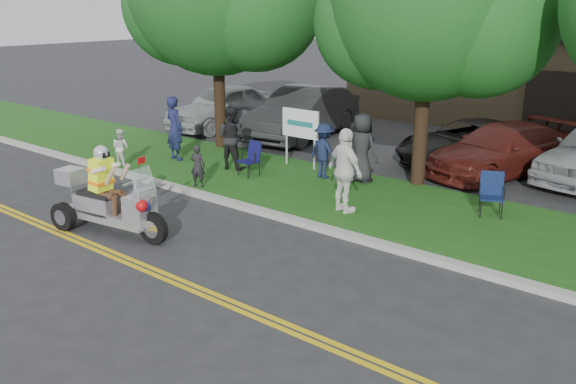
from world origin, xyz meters
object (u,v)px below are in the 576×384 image
Objects in this scene: parked_car_left at (303,113)px; parked_car_right at (502,150)px; spectator_adult_right at (345,171)px; parked_car_mid at (470,143)px; trike_scooter at (107,203)px; lawn_chair_b at (492,191)px; parked_car_far_left at (223,106)px; spectator_adult_mid at (231,138)px; lawn_chair_a at (252,156)px; spectator_adult_left at (175,128)px.

parked_car_left is 7.20m from parked_car_right.
spectator_adult_right reaches higher than parked_car_mid.
lawn_chair_b is (5.81, 5.87, -0.01)m from trike_scooter.
parked_car_far_left reaches higher than parked_car_mid.
trike_scooter is 5.25m from spectator_adult_mid.
lawn_chair_a is 0.49× the size of spectator_adult_left.
trike_scooter is at bearing -160.53° from lawn_chair_b.
parked_car_left is (-2.15, 5.00, 0.26)m from lawn_chair_a.
parked_car_mid is (3.91, 5.27, 0.02)m from lawn_chair_a.
spectator_adult_left is (-2.93, -0.15, 0.42)m from lawn_chair_a.
lawn_chair_a is 6.32m from lawn_chair_b.
spectator_adult_mid reaches higher than parked_car_mid.
lawn_chair_a is 0.53× the size of spectator_adult_mid.
lawn_chair_a is at bearing -104.52° from parked_car_mid.
parked_car_far_left is at bearing -159.84° from parked_car_right.
lawn_chair_b is 0.20× the size of parked_car_mid.
trike_scooter reaches higher than parked_car_right.
parked_car_far_left reaches higher than lawn_chair_b.
parked_car_right is (1.40, 5.65, -0.36)m from spectator_adult_right.
lawn_chair_a is 0.19× the size of parked_car_far_left.
lawn_chair_b is 7.22m from spectator_adult_mid.
lawn_chair_b is 0.54× the size of spectator_adult_mid.
parked_car_right is at bearing 81.96° from lawn_chair_b.
parked_car_right reaches higher than parked_car_mid.
trike_scooter reaches higher than parked_car_mid.
lawn_chair_b is at bearing -163.24° from spectator_adult_left.
spectator_adult_mid is (-0.93, 0.18, 0.36)m from lawn_chair_a.
spectator_adult_mid is (-7.17, -0.81, 0.35)m from lawn_chair_b.
lawn_chair_b is 0.50× the size of spectator_adult_right.
spectator_adult_mid is at bearing -161.06° from spectator_adult_left.
parked_car_mid is at bearing -143.72° from spectator_adult_mid.
parked_car_left is (-5.79, 5.92, -0.17)m from spectator_adult_right.
spectator_adult_mid is at bearing -83.68° from parked_car_left.
spectator_adult_mid is 0.37× the size of parked_car_right.
parked_car_left reaches higher than lawn_chair_b.
parked_car_right is at bearing -152.86° from spectator_adult_mid.
lawn_chair_a is at bearing -38.78° from parked_car_far_left.
parked_car_far_left is at bearing -11.38° from spectator_adult_right.
parked_car_left reaches higher than parked_car_far_left.
parked_car_mid is (4.83, 5.09, -0.34)m from spectator_adult_mid.
spectator_adult_right is (6.57, -0.77, 0.00)m from spectator_adult_left.
spectator_adult_mid reaches higher than lawn_chair_a.
spectator_adult_left is at bearing -106.54° from parked_car_left.
trike_scooter is 0.59× the size of parked_car_right.
parked_car_left reaches higher than parked_car_mid.
spectator_adult_right is at bearing 156.28° from spectator_adult_mid.
spectator_adult_mid is at bearing -42.70° from parked_car_far_left.
parked_car_left is (-8.39, 4.01, 0.25)m from lawn_chair_b.
parked_car_mid is (6.84, 5.42, -0.40)m from spectator_adult_left.
spectator_adult_left is 1.00× the size of spectator_adult_right.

